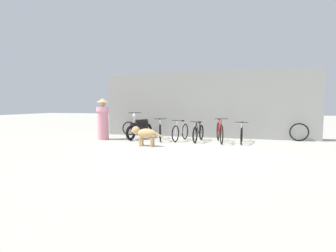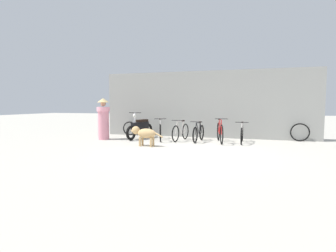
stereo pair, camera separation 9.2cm
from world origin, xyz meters
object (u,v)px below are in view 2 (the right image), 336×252
object	(u,v)px
bicycle_4	(242,134)
spare_tire_right	(130,128)
spare_tire_left	(300,132)
bicycle_0	(160,131)
bicycle_1	(181,132)
person_in_robes	(103,118)
stray_dog	(144,133)
bicycle_2	(199,133)
motorcycle	(140,128)
bicycle_3	(220,132)

from	to	relation	value
bicycle_4	spare_tire_right	distance (m)	5.12
bicycle_4	spare_tire_left	bearing A→B (deg)	116.24
bicycle_4	spare_tire_left	distance (m)	2.37
bicycle_0	spare_tire_right	size ratio (longest dim) A/B	2.59
bicycle_1	person_in_robes	distance (m)	3.20
bicycle_1	stray_dog	bearing A→B (deg)	-16.53
bicycle_2	stray_dog	world-z (taller)	bicycle_2
bicycle_0	stray_dog	distance (m)	1.64
motorcycle	bicycle_1	bearing A→B (deg)	98.63
stray_dog	person_in_robes	bearing A→B (deg)	-19.93
bicycle_2	spare_tire_left	size ratio (longest dim) A/B	2.21
bicycle_4	motorcycle	size ratio (longest dim) A/B	0.87
stray_dog	bicycle_4	bearing A→B (deg)	-143.52
bicycle_1	bicycle_4	distance (m)	2.34
bicycle_1	motorcycle	distance (m)	1.78
stray_dog	spare_tire_left	distance (m)	6.03
bicycle_1	motorcycle	bearing A→B (deg)	-82.90
bicycle_2	stray_dog	bearing A→B (deg)	-38.07
bicycle_1	bicycle_3	size ratio (longest dim) A/B	0.90
bicycle_0	bicycle_1	size ratio (longest dim) A/B	1.05
bicycle_0	bicycle_4	world-z (taller)	bicycle_0
bicycle_1	bicycle_2	xyz separation A→B (m)	(0.72, -0.05, -0.02)
person_in_robes	bicycle_4	bearing A→B (deg)	173.97
bicycle_0	bicycle_2	xyz separation A→B (m)	(1.55, 0.04, -0.04)
bicycle_1	spare_tire_left	bearing A→B (deg)	113.10
motorcycle	person_in_robes	distance (m)	1.55
bicycle_0	spare_tire_right	world-z (taller)	bicycle_0
bicycle_0	bicycle_3	world-z (taller)	bicycle_3
bicycle_3	person_in_robes	size ratio (longest dim) A/B	1.05
bicycle_3	bicycle_1	bearing A→B (deg)	-104.36
bicycle_3	motorcycle	xyz separation A→B (m)	(-3.31, 0.17, 0.06)
bicycle_4	bicycle_3	bearing A→B (deg)	-80.44
bicycle_3	spare_tire_left	bearing A→B (deg)	98.94
bicycle_4	spare_tire_right	bearing A→B (deg)	-99.76
bicycle_2	spare_tire_left	xyz separation A→B (m)	(3.77, 1.08, 0.03)
bicycle_0	person_in_robes	bearing A→B (deg)	-97.01
bicycle_1	motorcycle	xyz separation A→B (m)	(-1.77, 0.10, 0.10)
person_in_robes	bicycle_0	bearing A→B (deg)	179.40
stray_dog	person_in_robes	xyz separation A→B (m)	(-2.23, 1.17, 0.42)
motorcycle	bicycle_3	bearing A→B (deg)	98.77
bicycle_1	spare_tire_left	world-z (taller)	bicycle_1
bicycle_2	spare_tire_left	world-z (taller)	bicycle_2
person_in_robes	spare_tire_right	world-z (taller)	person_in_robes
bicycle_4	spare_tire_right	world-z (taller)	bicycle_4
bicycle_3	spare_tire_left	distance (m)	3.15
bicycle_2	bicycle_4	distance (m)	1.62
bicycle_3	motorcycle	size ratio (longest dim) A/B	0.95
bicycle_0	bicycle_1	distance (m)	0.83
bicycle_1	person_in_robes	xyz separation A→B (m)	(-3.11, -0.56, 0.52)
bicycle_0	bicycle_2	bearing A→B (deg)	72.77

